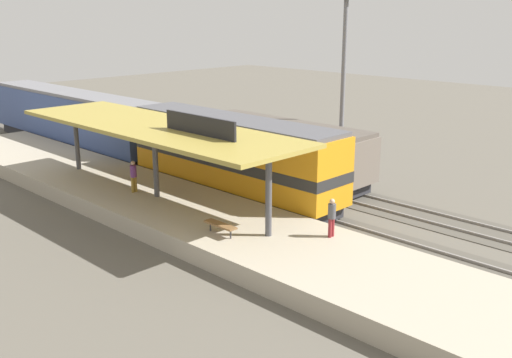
# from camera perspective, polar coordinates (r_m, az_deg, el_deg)

# --- Properties ---
(ground_plane) EXTENTS (120.00, 120.00, 0.00)m
(ground_plane) POSITION_cam_1_polar(r_m,az_deg,el_deg) (35.54, -0.91, -0.76)
(ground_plane) COLOR #5B564C
(track_near) EXTENTS (3.20, 110.00, 0.16)m
(track_near) POSITION_cam_1_polar(r_m,az_deg,el_deg) (34.22, -3.29, -1.40)
(track_near) COLOR #4E4941
(track_near) RESTS_ON ground
(track_far) EXTENTS (3.20, 110.00, 0.16)m
(track_far) POSITION_cam_1_polar(r_m,az_deg,el_deg) (37.33, 1.92, 0.10)
(track_far) COLOR #4E4941
(track_far) RESTS_ON ground
(platform) EXTENTS (6.00, 44.00, 0.90)m
(platform) POSITION_cam_1_polar(r_m,az_deg,el_deg) (31.34, -9.53, -2.44)
(platform) COLOR #A89E89
(platform) RESTS_ON ground
(station_canopy) EXTENTS (5.20, 18.00, 4.70)m
(station_canopy) POSITION_cam_1_polar(r_m,az_deg,el_deg) (30.24, -9.78, 4.88)
(station_canopy) COLOR #47474C
(station_canopy) RESTS_ON platform
(platform_bench) EXTENTS (0.44, 1.70, 0.50)m
(platform_bench) POSITION_cam_1_polar(r_m,az_deg,el_deg) (25.45, -3.49, -4.48)
(platform_bench) COLOR #333338
(platform_bench) RESTS_ON platform
(locomotive) EXTENTS (2.93, 14.43, 4.44)m
(locomotive) POSITION_cam_1_polar(r_m,az_deg,el_deg) (32.94, -2.30, 2.23)
(locomotive) COLOR #28282D
(locomotive) RESTS_ON track_near
(passenger_carriage_single) EXTENTS (2.90, 20.00, 4.24)m
(passenger_carriage_single) POSITION_cam_1_polar(r_m,az_deg,el_deg) (47.44, -17.48, 5.61)
(passenger_carriage_single) COLOR #28282D
(passenger_carriage_single) RESTS_ON track_near
(freight_car) EXTENTS (2.80, 12.00, 3.54)m
(freight_car) POSITION_cam_1_polar(r_m,az_deg,el_deg) (36.40, 2.77, 2.83)
(freight_car) COLOR #28282D
(freight_car) RESTS_ON track_far
(light_mast) EXTENTS (1.10, 1.10, 11.70)m
(light_mast) POSITION_cam_1_polar(r_m,az_deg,el_deg) (36.79, 8.60, 12.94)
(light_mast) COLOR slate
(light_mast) RESTS_ON ground
(person_waiting) EXTENTS (0.34, 0.34, 1.71)m
(person_waiting) POSITION_cam_1_polar(r_m,az_deg,el_deg) (31.89, -11.79, 0.40)
(person_waiting) COLOR olive
(person_waiting) RESTS_ON platform
(person_walking) EXTENTS (0.34, 0.34, 1.71)m
(person_walking) POSITION_cam_1_polar(r_m,az_deg,el_deg) (25.22, 7.36, -3.55)
(person_walking) COLOR maroon
(person_walking) RESTS_ON platform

